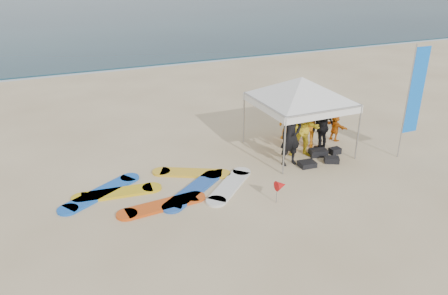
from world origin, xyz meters
TOP-DOWN VIEW (x-y plane):
  - ground at (0.00, 0.00)m, footprint 120.00×120.00m
  - ocean at (0.00, 60.00)m, footprint 160.00×84.00m
  - shoreline_foam at (0.00, 18.20)m, footprint 160.00×1.20m
  - person_black_a at (1.99, 3.11)m, footprint 0.70×0.46m
  - person_yellow at (2.72, 3.45)m, footprint 1.14×1.05m
  - person_orange_a at (3.34, 4.07)m, footprint 1.34×1.25m
  - person_black_b at (3.58, 3.66)m, footprint 1.03×0.64m
  - person_orange_b at (3.12, 4.92)m, footprint 1.04×0.86m
  - person_seated at (4.49, 4.16)m, footprint 0.46×0.96m
  - canopy_tent at (2.80, 3.93)m, footprint 3.82×3.82m
  - feather_flag at (5.79, 2.14)m, footprint 0.61×0.04m
  - marker_pennant at (0.55, 1.20)m, footprint 0.28×0.28m
  - gear_pile at (3.10, 2.98)m, footprint 1.84×1.07m
  - surfboard_spread at (-2.08, 3.00)m, footprint 5.35×2.71m

SIDE VIEW (x-z plane):
  - ground at x=0.00m, z-range 0.00..0.00m
  - shoreline_foam at x=0.00m, z-range 0.00..0.01m
  - surfboard_spread at x=-2.08m, z-range 0.00..0.07m
  - ocean at x=0.00m, z-range 0.00..0.08m
  - gear_pile at x=3.10m, z-range -0.01..0.21m
  - marker_pennant at x=0.55m, z-range 0.18..0.81m
  - person_seated at x=4.49m, z-range 0.00..0.99m
  - person_black_b at x=3.58m, z-range 0.00..1.64m
  - person_orange_a at x=3.34m, z-range 0.00..1.82m
  - person_orange_b at x=3.12m, z-range 0.00..1.83m
  - person_yellow at x=2.72m, z-range 0.00..1.89m
  - person_black_a at x=1.99m, z-range 0.00..1.91m
  - feather_flag at x=5.79m, z-range 0.32..3.98m
  - canopy_tent at x=2.80m, z-range 1.07..3.95m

